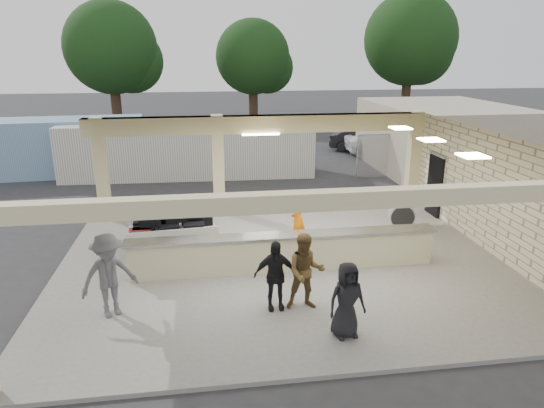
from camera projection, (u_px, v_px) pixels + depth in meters
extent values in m
plane|color=#2B2A2D|center=(281.00, 264.00, 13.42)|extent=(120.00, 120.00, 0.00)
cube|color=slate|center=(281.00, 263.00, 13.40)|extent=(12.00, 10.00, 0.10)
cube|color=beige|center=(282.00, 139.00, 12.36)|extent=(12.00, 10.00, 0.02)
cube|color=beige|center=(490.00, 195.00, 13.70)|extent=(0.02, 10.00, 3.50)
cube|color=black|center=(435.00, 186.00, 16.89)|extent=(0.10, 0.95, 2.10)
cube|color=beige|center=(260.00, 124.00, 16.93)|extent=(12.00, 0.50, 0.60)
cube|color=beige|center=(330.00, 200.00, 7.83)|extent=(12.00, 0.30, 0.30)
cube|color=beige|center=(101.00, 168.00, 16.61)|extent=(0.40, 0.40, 3.50)
cube|color=beige|center=(218.00, 164.00, 17.15)|extent=(0.40, 0.40, 3.50)
cube|color=beige|center=(413.00, 158.00, 18.19)|extent=(0.40, 0.40, 3.50)
cube|color=white|center=(261.00, 134.00, 16.79)|extent=(1.30, 0.12, 0.06)
cube|color=#FFEABF|center=(401.00, 128.00, 14.30)|extent=(0.55, 0.55, 0.04)
cube|color=#FFEABF|center=(431.00, 140.00, 12.41)|extent=(0.55, 0.55, 0.04)
cube|color=#FFEABF|center=(473.00, 156.00, 10.52)|extent=(0.55, 0.55, 0.04)
cube|color=beige|center=(284.00, 253.00, 12.78)|extent=(8.00, 0.50, 0.90)
cube|color=#B7B7BC|center=(284.00, 235.00, 12.63)|extent=(8.20, 0.58, 0.06)
cube|color=silver|center=(173.00, 232.00, 13.86)|extent=(2.59, 1.70, 0.12)
cylinder|color=black|center=(138.00, 255.00, 13.26)|extent=(0.15, 0.40, 0.39)
cylinder|color=black|center=(139.00, 241.00, 14.26)|extent=(0.15, 0.40, 0.39)
cylinder|color=black|center=(210.00, 249.00, 13.69)|extent=(0.15, 0.40, 0.39)
cylinder|color=black|center=(206.00, 235.00, 14.70)|extent=(0.15, 0.40, 0.39)
cube|color=silver|center=(171.00, 217.00, 14.48)|extent=(2.46, 0.27, 0.30)
cube|color=silver|center=(173.00, 235.00, 13.11)|extent=(2.46, 0.27, 0.30)
cube|color=black|center=(144.00, 232.00, 13.35)|extent=(0.60, 0.42, 0.26)
cube|color=black|center=(169.00, 230.00, 13.51)|extent=(0.60, 0.42, 0.26)
cube|color=black|center=(194.00, 228.00, 13.66)|extent=(0.60, 0.42, 0.26)
cube|color=black|center=(144.00, 225.00, 13.90)|extent=(0.60, 0.42, 0.26)
cube|color=black|center=(168.00, 223.00, 14.05)|extent=(0.60, 0.42, 0.26)
cube|color=black|center=(192.00, 221.00, 14.21)|extent=(0.60, 0.42, 0.26)
cube|color=black|center=(150.00, 221.00, 13.41)|extent=(0.60, 0.42, 0.26)
cube|color=black|center=(175.00, 217.00, 13.74)|extent=(0.60, 0.42, 0.26)
cube|color=black|center=(192.00, 214.00, 14.04)|extent=(0.60, 0.42, 0.26)
cube|color=black|center=(157.00, 215.00, 13.91)|extent=(0.60, 0.42, 0.26)
cube|color=black|center=(164.00, 209.00, 13.60)|extent=(0.60, 0.42, 0.26)
cube|color=black|center=(185.00, 206.00, 13.82)|extent=(0.60, 0.42, 0.26)
cube|color=#590F0C|center=(140.00, 233.00, 13.24)|extent=(0.60, 0.42, 0.26)
cube|color=black|center=(202.00, 220.00, 14.27)|extent=(0.60, 0.42, 0.26)
cylinder|color=silver|center=(402.00, 216.00, 15.44)|extent=(0.87, 0.42, 0.84)
cylinder|color=black|center=(402.00, 216.00, 15.44)|extent=(0.79, 0.44, 0.75)
cube|color=silver|center=(393.00, 227.00, 15.52)|extent=(0.06, 0.47, 0.28)
cube|color=silver|center=(409.00, 227.00, 15.60)|extent=(0.06, 0.47, 0.28)
imported|color=orange|center=(298.00, 219.00, 14.08)|extent=(0.60, 0.72, 1.73)
imported|color=brown|center=(306.00, 272.00, 10.71)|extent=(0.89, 0.45, 1.77)
imported|color=black|center=(275.00, 275.00, 10.70)|extent=(0.95, 0.36, 1.62)
imported|color=#55555A|center=(109.00, 276.00, 10.39)|extent=(1.28, 0.95, 1.89)
imported|color=black|center=(347.00, 300.00, 9.67)|extent=(0.82, 0.44, 1.60)
imported|color=white|center=(392.00, 141.00, 27.46)|extent=(5.38, 2.95, 1.48)
imported|color=white|center=(459.00, 141.00, 27.49)|extent=(4.86, 2.55, 1.46)
imported|color=black|center=(365.00, 140.00, 28.28)|extent=(4.12, 2.97, 1.30)
cube|color=silver|center=(189.00, 150.00, 22.55)|extent=(11.58, 2.69, 2.49)
cube|color=#7CA6C7|center=(32.00, 148.00, 22.63)|extent=(10.22, 3.13, 2.62)
cylinder|color=gray|center=(357.00, 156.00, 22.28)|extent=(0.06, 0.06, 2.00)
cylinder|color=gray|center=(399.00, 155.00, 22.55)|extent=(0.06, 0.06, 2.00)
cylinder|color=gray|center=(439.00, 154.00, 22.82)|extent=(0.06, 0.06, 2.00)
cylinder|color=gray|center=(479.00, 153.00, 23.09)|extent=(0.06, 0.06, 2.00)
cylinder|color=gray|center=(517.00, 152.00, 23.36)|extent=(0.06, 0.06, 2.00)
cube|color=gray|center=(479.00, 153.00, 23.09)|extent=(12.00, 0.02, 2.00)
cylinder|color=gray|center=(481.00, 132.00, 22.79)|extent=(12.00, 0.05, 0.05)
cylinder|color=#382619|center=(116.00, 101.00, 34.30)|extent=(0.70, 0.70, 4.50)
sphere|color=black|center=(111.00, 48.00, 33.21)|extent=(6.30, 6.30, 6.30)
sphere|color=black|center=(131.00, 61.00, 34.21)|extent=(4.50, 4.50, 4.50)
cylinder|color=#382619|center=(253.00, 100.00, 37.62)|extent=(0.70, 0.70, 4.00)
sphere|color=black|center=(253.00, 57.00, 36.65)|extent=(5.60, 5.60, 5.60)
sphere|color=black|center=(267.00, 67.00, 37.62)|extent=(4.00, 4.00, 4.00)
cylinder|color=#382619|center=(406.00, 92.00, 38.14)|extent=(0.70, 0.70, 5.00)
sphere|color=black|center=(410.00, 39.00, 36.93)|extent=(7.00, 7.00, 7.00)
sphere|color=black|center=(421.00, 53.00, 37.96)|extent=(5.00, 5.00, 5.00)
cube|color=#BEAF97|center=(440.00, 137.00, 23.65)|extent=(6.00, 8.00, 3.20)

